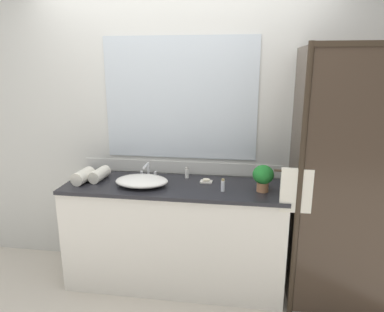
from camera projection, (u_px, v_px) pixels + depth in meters
name	position (u px, v px, depth m)	size (l,w,h in m)	color
ground_plane	(175.00, 281.00, 3.08)	(8.00, 8.00, 0.00)	beige
wall_back_with_mirror	(181.00, 129.00, 3.08)	(4.40, 0.06, 2.60)	silver
vanity_cabinet	(175.00, 234.00, 2.98)	(1.80, 0.58, 0.90)	silver
shower_enclosure	(345.00, 185.00, 2.47)	(1.20, 0.59, 2.00)	#2D2319
sink_basin	(142.00, 181.00, 2.83)	(0.43, 0.31, 0.08)	white
faucet	(148.00, 173.00, 3.01)	(0.17, 0.16, 0.14)	silver
potted_plant	(263.00, 176.00, 2.68)	(0.16, 0.16, 0.21)	#B77A51
soap_dish	(206.00, 181.00, 2.91)	(0.10, 0.07, 0.04)	silver
amenity_bottle_lotion	(258.00, 175.00, 2.95)	(0.03, 0.03, 0.10)	silver
amenity_bottle_conditioner	(223.00, 185.00, 2.70)	(0.03, 0.03, 0.10)	silver
amenity_bottle_body_wash	(187.00, 173.00, 3.02)	(0.03, 0.03, 0.09)	white
rolled_towel_near_edge	(83.00, 176.00, 2.90)	(0.11, 0.11, 0.22)	silver
rolled_towel_middle	(100.00, 174.00, 2.96)	(0.10, 0.10, 0.23)	silver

